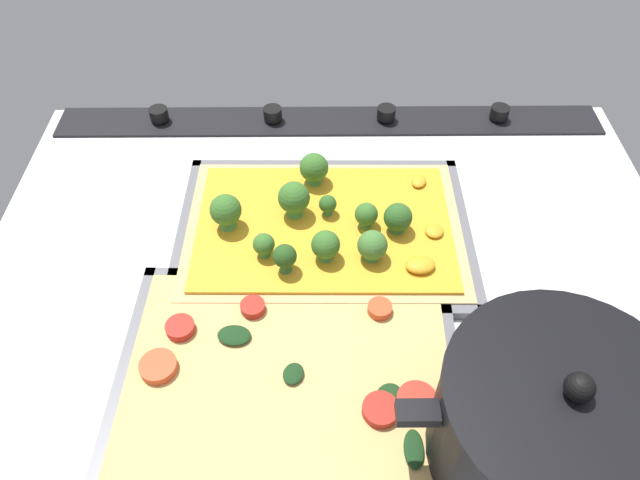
% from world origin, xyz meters
% --- Properties ---
extents(ground_plane, '(0.86, 0.71, 0.03)m').
position_xyz_m(ground_plane, '(0.00, 0.00, -0.01)').
color(ground_plane, silver).
extents(stove_control_panel, '(0.83, 0.07, 0.03)m').
position_xyz_m(stove_control_panel, '(-0.00, -0.32, 0.01)').
color(stove_control_panel, black).
rests_on(stove_control_panel, ground_plane).
extents(baking_tray_front, '(0.37, 0.26, 0.01)m').
position_xyz_m(baking_tray_front, '(0.01, -0.09, 0.00)').
color(baking_tray_front, slate).
rests_on(baking_tray_front, ground_plane).
extents(broccoli_pizza, '(0.35, 0.24, 0.06)m').
position_xyz_m(broccoli_pizza, '(0.01, -0.09, 0.02)').
color(broccoli_pizza, tan).
rests_on(broccoli_pizza, baking_tray_front).
extents(baking_tray_back, '(0.36, 0.28, 0.01)m').
position_xyz_m(baking_tray_back, '(0.05, 0.11, 0.00)').
color(baking_tray_back, slate).
rests_on(baking_tray_back, ground_plane).
extents(veggie_pizza_back, '(0.34, 0.25, 0.02)m').
position_xyz_m(veggie_pizza_back, '(0.05, 0.11, 0.01)').
color(veggie_pizza_back, tan).
rests_on(veggie_pizza_back, baking_tray_back).
extents(cooking_pot, '(0.28, 0.21, 0.15)m').
position_xyz_m(cooking_pot, '(-0.18, 0.20, 0.06)').
color(cooking_pot, black).
rests_on(cooking_pot, ground_plane).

